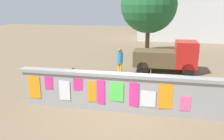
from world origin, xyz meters
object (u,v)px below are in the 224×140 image
Objects in this scene: auto_rickshaw_truck at (168,57)px; bicycle_near at (130,93)px; motorcycle at (83,78)px; person_walking at (120,60)px; tree_roadside at (149,5)px; bicycle_far at (147,80)px.

auto_rickshaw_truck is 5.26m from bicycle_near.
motorcycle is 1.11× the size of bicycle_near.
auto_rickshaw_truck is at bearing 72.60° from bicycle_near.
person_walking is (-1.00, 3.25, 0.62)m from bicycle_near.
bicycle_far is at bearing -85.84° from tree_roadside.
tree_roadside is (0.99, 6.84, 2.87)m from person_walking.
motorcycle is 2.53m from person_walking.
motorcycle is 9.79m from tree_roadside.
person_walking is at bearing 54.55° from motorcycle.
auto_rickshaw_truck is at bearing -72.82° from tree_roadside.
motorcycle is 1.13× the size of bicycle_far.
tree_roadside is at bearing 94.16° from bicycle_far.
bicycle_near is at bearing -72.85° from person_walking.
bicycle_near is 1.02× the size of bicycle_far.
bicycle_far is at bearing -38.79° from person_walking.
bicycle_near and bicycle_far have the same top height.
tree_roadside is (-0.59, 8.11, 3.49)m from bicycle_far.
tree_roadside is (2.43, 8.86, 3.40)m from motorcycle.
motorcycle is (-4.00, -3.77, -0.44)m from auto_rickshaw_truck.
auto_rickshaw_truck is 5.51m from motorcycle.
bicycle_near is (-1.57, -5.00, -0.54)m from auto_rickshaw_truck.
person_walking is at bearing -145.72° from auto_rickshaw_truck.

